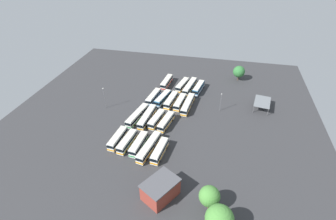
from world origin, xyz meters
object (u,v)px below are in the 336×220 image
(bus_row2_slot0, at_px, (138,115))
(tree_south_edge, at_px, (209,196))
(bus_row0_slot4, at_px, (198,88))
(maintenance_shelter, at_px, (262,102))
(bus_row3_slot2, at_px, (139,144))
(lamp_post_far_corner, at_px, (104,97))
(bus_row3_slot1, at_px, (127,142))
(bus_row1_slot4, at_px, (188,104))
(bus_row1_slot1, at_px, (163,98))
(bus_row0_slot3, at_px, (190,86))
(bus_row1_slot2, at_px, (171,100))
(bus_row0_slot2, at_px, (182,85))
(bus_row1_slot0, at_px, (153,97))
(bus_row2_slot3, at_px, (166,122))
(tree_west_edge, at_px, (219,219))
(bus_row2_slot1, at_px, (147,117))
(lamp_post_near_entrance, at_px, (221,102))
(tree_north_edge, at_px, (239,72))
(bus_row3_slot0, at_px, (118,138))
(bus_row3_slot4, at_px, (160,151))
(bus_row0_slot0, at_px, (167,82))
(bus_row3_slot3, at_px, (149,147))
(depot_building, at_px, (160,189))
(bus_row1_slot3, at_px, (180,102))
(bus_row2_slot2, at_px, (157,119))

(bus_row2_slot0, bearing_deg, tree_south_edge, 42.03)
(bus_row0_slot4, distance_m, maintenance_shelter, 29.18)
(bus_row3_slot2, xyz_separation_m, lamp_post_far_corner, (-21.09, -21.70, 3.34))
(bus_row0_slot4, xyz_separation_m, bus_row3_slot1, (43.54, -19.23, -0.00))
(tree_south_edge, bearing_deg, bus_row1_slot4, -164.46)
(bus_row1_slot1, relative_size, bus_row2_slot0, 0.82)
(bus_row0_slot3, distance_m, bus_row1_slot2, 15.43)
(bus_row0_slot2, distance_m, bus_row1_slot0, 17.39)
(bus_row2_slot3, relative_size, tree_west_edge, 1.24)
(bus_row2_slot0, distance_m, maintenance_shelter, 52.26)
(bus_row1_slot4, height_order, bus_row2_slot3, same)
(bus_row1_slot1, relative_size, bus_row2_slot1, 0.82)
(lamp_post_near_entrance, bearing_deg, bus_row0_slot3, -135.01)
(bus_row0_slot2, height_order, lamp_post_far_corner, lamp_post_far_corner)
(bus_row3_slot1, bearing_deg, lamp_post_far_corner, -140.06)
(maintenance_shelter, bearing_deg, bus_row0_slot4, -107.07)
(bus_row1_slot4, bearing_deg, tree_north_edge, 146.32)
(bus_row2_slot0, distance_m, bus_row2_slot1, 4.05)
(bus_row2_slot1, xyz_separation_m, tree_south_edge, (34.67, 27.29, 3.00))
(bus_row3_slot0, relative_size, bus_row3_slot1, 0.99)
(bus_row3_slot4, bearing_deg, bus_row0_slot0, -169.65)
(bus_row3_slot0, bearing_deg, lamp_post_near_entrance, 129.98)
(bus_row3_slot0, relative_size, tree_south_edge, 1.46)
(bus_row1_slot0, distance_m, bus_row3_slot4, 34.85)
(bus_row0_slot2, bearing_deg, bus_row1_slot4, 17.84)
(bus_row3_slot0, bearing_deg, bus_row3_slot4, 80.00)
(bus_row1_slot0, bearing_deg, bus_row3_slot0, -8.80)
(bus_row1_slot1, bearing_deg, bus_row3_slot2, -1.65)
(bus_row2_slot1, relative_size, bus_row3_slot3, 1.00)
(bus_row2_slot0, distance_m, depot_building, 38.39)
(bus_row2_slot0, xyz_separation_m, bus_row2_slot1, (0.10, 4.05, 0.00))
(bus_row1_slot4, xyz_separation_m, depot_building, (46.50, -0.22, 1.04))
(bus_row3_slot2, bearing_deg, depot_building, 34.36)
(bus_row1_slot3, bearing_deg, bus_row3_slot1, -24.09)
(bus_row1_slot2, xyz_separation_m, maintenance_shelter, (-5.01, 38.02, 1.44))
(bus_row1_slot0, height_order, maintenance_shelter, maintenance_shelter)
(tree_north_edge, bearing_deg, bus_row1_slot4, -33.68)
(bus_row1_slot2, xyz_separation_m, lamp_post_far_corner, (9.20, -26.48, 3.34))
(bus_row3_slot2, xyz_separation_m, tree_south_edge, (18.62, 25.53, 3.00))
(bus_row1_slot4, height_order, tree_south_edge, tree_south_edge)
(bus_row2_slot2, distance_m, bus_row3_slot4, 17.87)
(bus_row2_slot0, bearing_deg, bus_row3_slot1, 5.48)
(lamp_post_near_entrance, bearing_deg, bus_row2_slot1, -63.87)
(bus_row0_slot2, xyz_separation_m, maintenance_shelter, (9.85, 35.72, 1.44))
(bus_row1_slot4, bearing_deg, bus_row3_slot4, -8.51)
(bus_row1_slot3, height_order, tree_south_edge, tree_south_edge)
(bus_row2_slot1, distance_m, bus_row3_slot0, 16.21)
(maintenance_shelter, bearing_deg, lamp_post_far_corner, -77.58)
(bus_row0_slot0, distance_m, bus_row1_slot0, 15.32)
(bus_row2_slot3, bearing_deg, bus_row0_slot0, -167.37)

